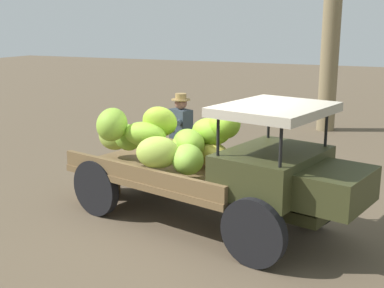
# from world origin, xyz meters

# --- Properties ---
(ground_plane) EXTENTS (60.00, 60.00, 0.00)m
(ground_plane) POSITION_xyz_m (0.00, 0.00, 0.00)
(ground_plane) COLOR brown
(truck) EXTENTS (4.65, 2.57, 1.88)m
(truck) POSITION_xyz_m (-0.01, 0.13, 0.96)
(truck) COLOR #34361C
(truck) RESTS_ON ground
(farmer) EXTENTS (0.57, 0.53, 1.68)m
(farmer) POSITION_xyz_m (-1.26, 1.68, 0.96)
(farmer) COLOR #4D576B
(farmer) RESTS_ON ground
(wooden_crate) EXTENTS (0.56, 0.59, 0.51)m
(wooden_crate) POSITION_xyz_m (-2.28, 0.58, 0.26)
(wooden_crate) COLOR brown
(wooden_crate) RESTS_ON ground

